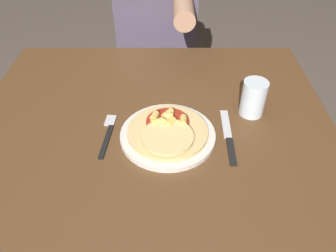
# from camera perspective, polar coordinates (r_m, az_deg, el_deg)

# --- Properties ---
(dining_table) EXTENTS (1.05, 0.99, 0.72)m
(dining_table) POSITION_cam_1_polar(r_m,az_deg,el_deg) (0.99, -2.53, -5.56)
(dining_table) COLOR brown
(dining_table) RESTS_ON ground_plane
(plate) EXTENTS (0.26, 0.26, 0.01)m
(plate) POSITION_cam_1_polar(r_m,az_deg,el_deg) (0.90, -0.00, -1.58)
(plate) COLOR silver
(plate) RESTS_ON dining_table
(pizza) EXTENTS (0.22, 0.22, 0.04)m
(pizza) POSITION_cam_1_polar(r_m,az_deg,el_deg) (0.88, -0.01, -0.86)
(pizza) COLOR #DBBC7A
(pizza) RESTS_ON plate
(fork) EXTENTS (0.03, 0.18, 0.00)m
(fork) POSITION_cam_1_polar(r_m,az_deg,el_deg) (0.93, -10.37, -1.11)
(fork) COLOR black
(fork) RESTS_ON dining_table
(knife) EXTENTS (0.03, 0.22, 0.00)m
(knife) POSITION_cam_1_polar(r_m,az_deg,el_deg) (0.91, 10.52, -1.86)
(knife) COLOR black
(knife) RESTS_ON dining_table
(drinking_glass) EXTENTS (0.07, 0.07, 0.11)m
(drinking_glass) POSITION_cam_1_polar(r_m,az_deg,el_deg) (0.98, 14.69, 4.72)
(drinking_glass) COLOR silver
(drinking_glass) RESTS_ON dining_table
(person_diner) EXTENTS (0.34, 0.52, 1.23)m
(person_diner) POSITION_cam_1_polar(r_m,az_deg,el_deg) (1.51, -1.83, 17.22)
(person_diner) COLOR #2D2D38
(person_diner) RESTS_ON ground_plane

